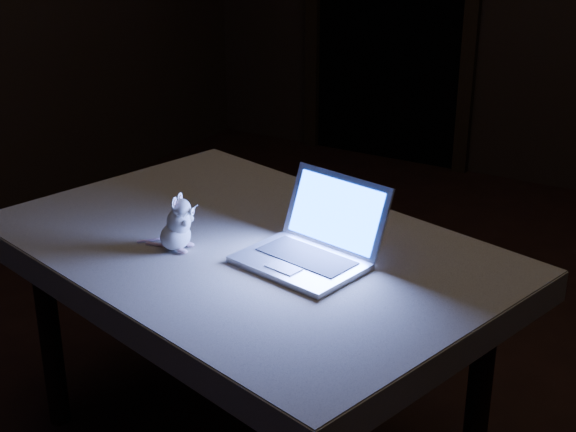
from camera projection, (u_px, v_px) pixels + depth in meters
The scene contains 4 objects.
table at pixel (250, 355), 2.36m from camera, with size 1.29×0.83×0.69m, color black, non-canonical shape.
tablecloth at pixel (207, 255), 2.25m from camera, with size 1.37×0.91×0.08m, color #C1B69F, non-canonical shape.
laptop at pixel (300, 228), 2.06m from camera, with size 0.31×0.27×0.21m, color #BCBCC1, non-canonical shape.
plush_mouse at pixel (175, 222), 2.16m from camera, with size 0.11×0.11×0.15m, color silver, non-canonical shape.
Camera 1 is at (0.84, -1.96, 1.62)m, focal length 52.00 mm.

